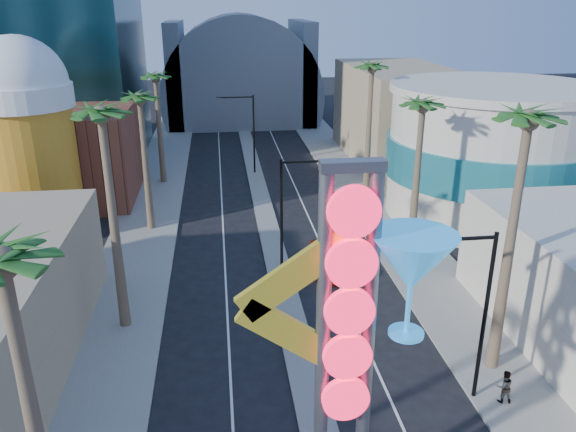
{
  "coord_description": "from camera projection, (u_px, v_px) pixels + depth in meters",
  "views": [
    {
      "loc": [
        -3.56,
        -11.23,
        16.53
      ],
      "look_at": [
        0.32,
        19.37,
        4.7
      ],
      "focal_mm": 35.0,
      "sensor_mm": 36.0,
      "label": 1
    }
  ],
  "objects": [
    {
      "name": "streetlight_1",
      "position": [
        248.0,
        127.0,
        55.69
      ],
      "size": [
        3.79,
        0.25,
        8.0
      ],
      "color": "black",
      "rests_on": "ground"
    },
    {
      "name": "brick_filler_west",
      "position": [
        75.0,
        156.0,
        48.63
      ],
      "size": [
        10.0,
        10.0,
        8.0
      ],
      "primitive_type": "cube",
      "color": "brown",
      "rests_on": "ground"
    },
    {
      "name": "palm_3",
      "position": [
        156.0,
        84.0,
        51.19
      ],
      "size": [
        2.4,
        2.4,
        11.2
      ],
      "color": "brown",
      "rests_on": "ground"
    },
    {
      "name": "median",
      "position": [
        259.0,
        191.0,
        51.91
      ],
      "size": [
        1.6,
        84.0,
        0.15
      ],
      "primitive_type": "cube",
      "color": "gray",
      "rests_on": "ground"
    },
    {
      "name": "filler_east",
      "position": [
        397.0,
        114.0,
        61.29
      ],
      "size": [
        10.0,
        20.0,
        10.0
      ],
      "primitive_type": "cube",
      "color": "tan",
      "rests_on": "ground"
    },
    {
      "name": "neon_sign",
      "position": [
        373.0,
        327.0,
        16.96
      ],
      "size": [
        6.53,
        2.6,
        12.55
      ],
      "color": "gray",
      "rests_on": "ground"
    },
    {
      "name": "sidewalk_east",
      "position": [
        368.0,
        198.0,
        50.25
      ],
      "size": [
        5.0,
        100.0,
        0.15
      ],
      "primitive_type": "cube",
      "color": "gray",
      "rests_on": "ground"
    },
    {
      "name": "palm_5",
      "position": [
        526.0,
        138.0,
        23.03
      ],
      "size": [
        2.4,
        2.4,
        13.2
      ],
      "color": "brown",
      "rests_on": "ground"
    },
    {
      "name": "sidewalk_west",
      "position": [
        152.0,
        207.0,
        48.02
      ],
      "size": [
        5.0,
        100.0,
        0.15
      ],
      "primitive_type": "cube",
      "color": "gray",
      "rests_on": "ground"
    },
    {
      "name": "pedestrian_b",
      "position": [
        504.0,
        386.0,
        24.3
      ],
      "size": [
        0.82,
        0.68,
        1.54
      ],
      "primitive_type": "imported",
      "rotation": [
        0.0,
        0.0,
        3.0
      ],
      "color": "gray",
      "rests_on": "sidewalk_east"
    },
    {
      "name": "palm_6",
      "position": [
        422.0,
        116.0,
        34.62
      ],
      "size": [
        2.4,
        2.4,
        11.7
      ],
      "color": "brown",
      "rests_on": "ground"
    },
    {
      "name": "palm_0",
      "position": [
        5.0,
        284.0,
        13.98
      ],
      "size": [
        2.4,
        2.4,
        11.7
      ],
      "color": "brown",
      "rests_on": "ground"
    },
    {
      "name": "streetlight_0",
      "position": [
        291.0,
        209.0,
        33.58
      ],
      "size": [
        3.79,
        0.25,
        8.0
      ],
      "color": "black",
      "rests_on": "ground"
    },
    {
      "name": "streetlight_2",
      "position": [
        476.0,
        303.0,
        23.21
      ],
      "size": [
        3.45,
        0.25,
        8.0
      ],
      "color": "black",
      "rests_on": "ground"
    },
    {
      "name": "canopy",
      "position": [
        241.0,
        91.0,
        81.89
      ],
      "size": [
        22.0,
        16.0,
        22.0
      ],
      "color": "slate",
      "rests_on": "ground"
    },
    {
      "name": "palm_2",
      "position": [
        140.0,
        107.0,
        40.08
      ],
      "size": [
        2.4,
        2.4,
        11.2
      ],
      "color": "brown",
      "rests_on": "ground"
    },
    {
      "name": "red_pickup",
      "position": [
        332.0,
        259.0,
        36.64
      ],
      "size": [
        2.91,
        5.77,
        1.56
      ],
      "primitive_type": "imported",
      "rotation": [
        0.0,
        0.0,
        -0.06
      ],
      "color": "#A11D0C",
      "rests_on": "ground"
    },
    {
      "name": "turquoise_building",
      "position": [
        491.0,
        152.0,
        44.76
      ],
      "size": [
        16.6,
        16.6,
        10.6
      ],
      "color": "beige",
      "rests_on": "ground"
    },
    {
      "name": "palm_1",
      "position": [
        103.0,
        130.0,
        26.63
      ],
      "size": [
        2.4,
        2.4,
        12.7
      ],
      "color": "brown",
      "rests_on": "ground"
    },
    {
      "name": "beer_mug",
      "position": [
        27.0,
        132.0,
        39.73
      ],
      "size": [
        7.0,
        7.0,
        14.5
      ],
      "color": "orange",
      "rests_on": "ground"
    },
    {
      "name": "palm_7",
      "position": [
        372.0,
        77.0,
        45.42
      ],
      "size": [
        2.4,
        2.4,
        12.7
      ],
      "color": "brown",
      "rests_on": "ground"
    }
  ]
}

